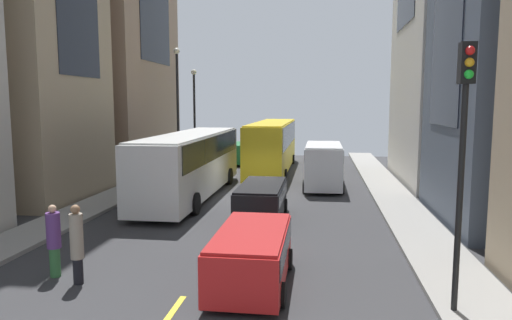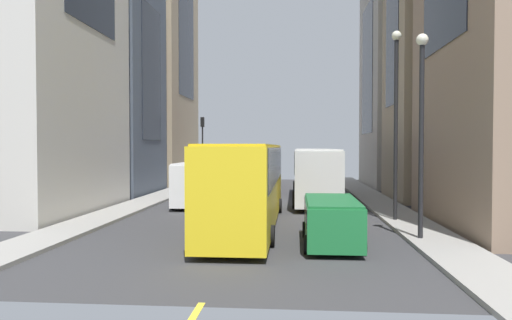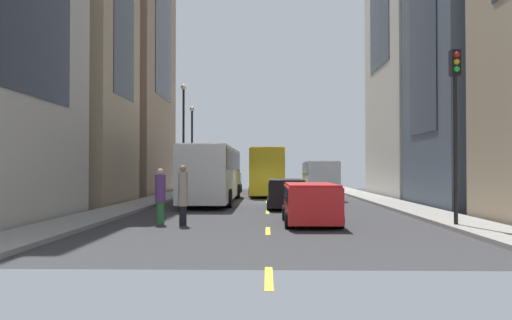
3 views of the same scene
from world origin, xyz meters
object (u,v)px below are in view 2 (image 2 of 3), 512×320
at_px(delivery_van_white, 198,181).
at_px(pedestrian_crossing_mid, 317,174).
at_px(city_bus_white, 315,170).
at_px(traffic_light_near_corner, 203,137).
at_px(car_green_0, 332,218).
at_px(car_black_2, 254,182).
at_px(car_red_1, 254,176).
at_px(streetcar_yellow, 248,178).
at_px(pedestrian_crossing_near, 307,173).

distance_m(delivery_van_white, pedestrian_crossing_mid, 17.01).
xyz_separation_m(city_bus_white, traffic_light_near_corner, (9.87, -12.84, 2.36)).
xyz_separation_m(car_green_0, car_black_2, (4.32, -18.24, -0.08)).
xyz_separation_m(car_green_0, car_red_1, (4.97, -25.52, -0.07)).
bearing_deg(car_red_1, traffic_light_near_corner, -14.14).
distance_m(city_bus_white, car_red_1, 12.65).
bearing_deg(streetcar_yellow, traffic_light_near_corner, -73.97).
relative_size(streetcar_yellow, car_black_2, 3.09).
relative_size(pedestrian_crossing_mid, traffic_light_near_corner, 0.34).
xyz_separation_m(streetcar_yellow, delivery_van_white, (3.63, -6.60, -0.61)).
distance_m(city_bus_white, car_black_2, 6.18).
bearing_deg(car_red_1, pedestrian_crossing_mid, -178.17).
xyz_separation_m(car_black_2, pedestrian_crossing_near, (-4.07, -7.86, 0.27)).
bearing_deg(car_green_0, traffic_light_near_corner, -69.67).
bearing_deg(pedestrian_crossing_mid, car_green_0, 57.80).
relative_size(delivery_van_white, pedestrian_crossing_mid, 2.50).
bearing_deg(traffic_light_near_corner, pedestrian_crossing_near, 176.10).
distance_m(streetcar_yellow, pedestrian_crossing_near, 22.43).
bearing_deg(car_black_2, delivery_van_white, 71.07).
bearing_deg(city_bus_white, car_green_0, 90.16).
bearing_deg(car_red_1, car_black_2, 95.08).
xyz_separation_m(delivery_van_white, traffic_light_near_corner, (2.94, -16.26, 2.86)).
bearing_deg(city_bus_white, pedestrian_crossing_near, -89.03).
xyz_separation_m(city_bus_white, streetcar_yellow, (3.30, 10.02, 0.12)).
relative_size(streetcar_yellow, delivery_van_white, 2.63).
height_order(city_bus_white, car_green_0, city_bus_white).
xyz_separation_m(pedestrian_crossing_mid, pedestrian_crossing_near, (0.92, -0.41, 0.06)).
xyz_separation_m(pedestrian_crossing_mid, traffic_light_near_corner, (10.59, -1.07, 3.27)).
relative_size(car_black_2, pedestrian_crossing_mid, 2.12).
height_order(car_red_1, car_black_2, car_red_1).
height_order(car_green_0, pedestrian_crossing_mid, pedestrian_crossing_mid).
distance_m(streetcar_yellow, pedestrian_crossing_mid, 22.18).
xyz_separation_m(car_red_1, car_black_2, (-0.65, 7.28, -0.00)).
height_order(car_red_1, pedestrian_crossing_near, pedestrian_crossing_near).
xyz_separation_m(car_green_0, traffic_light_near_corner, (9.91, -26.76, 3.40)).
bearing_deg(delivery_van_white, city_bus_white, -153.77).
height_order(city_bus_white, car_red_1, city_bus_white).
distance_m(streetcar_yellow, delivery_van_white, 7.56).
bearing_deg(pedestrian_crossing_mid, streetcar_yellow, 48.86).
distance_m(car_green_0, pedestrian_crossing_mid, 25.70).
xyz_separation_m(pedestrian_crossing_near, traffic_light_near_corner, (9.67, -0.66, 3.20)).
bearing_deg(pedestrian_crossing_mid, traffic_light_near_corner, -36.44).
relative_size(city_bus_white, traffic_light_near_corner, 2.09).
distance_m(streetcar_yellow, traffic_light_near_corner, 23.89).
height_order(city_bus_white, car_black_2, city_bus_white).
relative_size(streetcar_yellow, car_red_1, 3.22).
bearing_deg(traffic_light_near_corner, car_black_2, 123.26).
bearing_deg(car_red_1, city_bus_white, 113.03).
bearing_deg(traffic_light_near_corner, streetcar_yellow, 106.03).
xyz_separation_m(car_red_1, pedestrian_crossing_near, (-4.72, -0.59, 0.27)).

